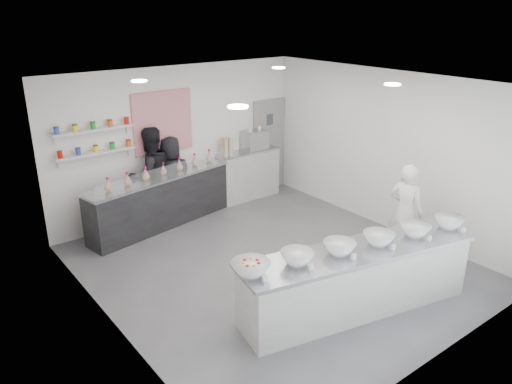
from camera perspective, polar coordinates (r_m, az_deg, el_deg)
floor at (r=8.41m, az=1.99°, el=-8.38°), size 6.00×6.00×0.00m
ceiling at (r=7.44m, az=2.28°, el=12.28°), size 6.00×6.00×0.00m
back_wall at (r=10.18m, az=-8.76°, el=5.72°), size 5.50×0.00×5.50m
left_wall at (r=6.51m, az=-16.89°, el=-3.65°), size 0.00×6.00×6.00m
right_wall at (r=9.71m, az=14.76°, el=4.55°), size 0.00×6.00×6.00m
back_door at (r=11.52m, az=1.48°, el=5.38°), size 0.88×0.04×2.10m
pattern_panel at (r=9.90m, az=-10.61°, el=7.86°), size 1.25×0.03×1.20m
jar_shelf_lower at (r=9.38m, az=-17.85°, el=4.31°), size 1.45×0.22×0.04m
jar_shelf_upper at (r=9.28m, az=-18.13°, el=6.79°), size 1.45×0.22×0.04m
preserve_jars at (r=9.29m, az=-17.99°, el=5.93°), size 1.45×0.10×0.56m
downlight_0 at (r=5.82m, az=-2.09°, el=9.72°), size 0.24×0.24×0.02m
downlight_1 at (r=7.76m, az=15.33°, el=11.78°), size 0.24×0.24×0.02m
downlight_2 at (r=8.05m, az=-13.21°, el=12.26°), size 0.24×0.24×0.02m
downlight_3 at (r=9.55m, az=2.60°, el=14.01°), size 0.24×0.24×0.02m
prep_counter at (r=7.21m, az=11.41°, el=-9.80°), size 3.58×1.52×0.95m
back_bar at (r=9.88m, az=-10.35°, el=-0.88°), size 3.35×1.18×1.02m
sneeze_guard at (r=9.45m, az=-9.52°, el=2.35°), size 3.20×0.59×0.28m
espresso_ledge at (r=11.08m, az=-0.94°, el=2.03°), size 1.46×0.47×1.09m
espresso_machine at (r=10.98m, az=-0.13°, el=5.92°), size 0.53×0.37×0.40m
cup_stacks at (r=10.56m, az=-3.36°, el=5.19°), size 0.24×0.24×0.37m
prep_bowls at (r=6.95m, az=11.73°, el=-5.78°), size 3.72×1.32×0.18m
label_cards at (r=6.77m, az=15.72°, el=-7.40°), size 3.31×0.04×0.07m
cookie_bags at (r=9.67m, az=-10.59°, el=2.64°), size 2.52×0.59×0.26m
woman_prep at (r=8.71m, az=16.72°, el=-2.16°), size 0.49×0.67×1.67m
staff_left at (r=9.89m, az=-11.89°, el=1.81°), size 0.97×0.78×1.93m
staff_right at (r=10.12m, az=-9.55°, el=1.65°), size 0.96×0.81×1.67m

